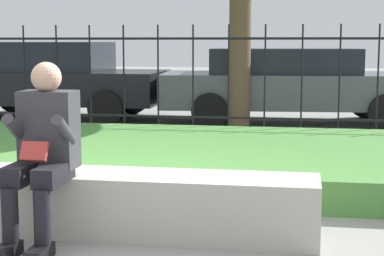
% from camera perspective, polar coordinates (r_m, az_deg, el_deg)
% --- Properties ---
extents(ground_plane, '(60.00, 60.00, 0.00)m').
position_cam_1_polar(ground_plane, '(4.82, -9.03, -9.08)').
color(ground_plane, gray).
extents(stone_bench, '(2.54, 0.51, 0.44)m').
position_cam_1_polar(stone_bench, '(4.66, -4.62, -7.07)').
color(stone_bench, '#B7B2A3').
rests_on(stone_bench, ground_plane).
extents(person_seated_reader, '(0.42, 0.73, 1.24)m').
position_cam_1_polar(person_seated_reader, '(4.48, -13.11, -1.57)').
color(person_seated_reader, black).
rests_on(person_seated_reader, ground_plane).
extents(grass_berm, '(9.52, 3.21, 0.28)m').
position_cam_1_polar(grass_berm, '(6.95, -2.95, -2.59)').
color(grass_berm, '#4C893D').
rests_on(grass_berm, ground_plane).
extents(iron_fence, '(7.52, 0.03, 1.62)m').
position_cam_1_polar(iron_fence, '(9.01, 0.09, 4.28)').
color(iron_fence, black).
rests_on(iron_fence, ground_plane).
extents(car_parked_center, '(4.54, 2.24, 1.27)m').
position_cam_1_polar(car_parked_center, '(10.99, 8.78, 3.96)').
color(car_parked_center, '#4C5156').
rests_on(car_parked_center, ground_plane).
extents(car_parked_left, '(3.94, 2.02, 1.37)m').
position_cam_1_polar(car_parked_left, '(11.87, -12.31, 4.33)').
color(car_parked_left, black).
rests_on(car_parked_left, ground_plane).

